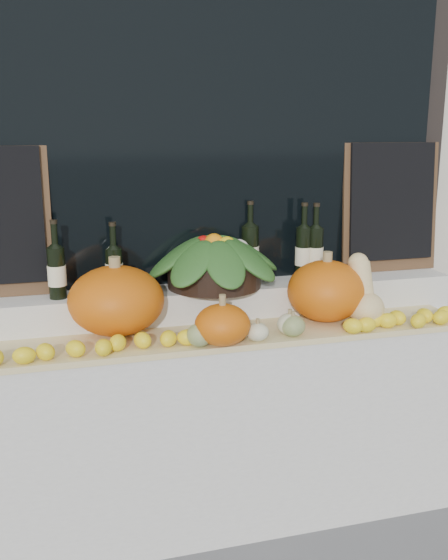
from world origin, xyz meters
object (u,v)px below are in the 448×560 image
Objects in this scene: produce_bowl at (214,260)px; wine_bottle_tall at (250,252)px; butternut_squash at (364,296)px; pumpkin_left at (116,300)px; pumpkin_right at (326,291)px.

wine_bottle_tall is at bearing 22.43° from produce_bowl.
wine_bottle_tall is at bearing 138.52° from butternut_squash.
pumpkin_left is at bearing 172.53° from butternut_squash.
pumpkin_right is at bearing -23.86° from produce_bowl.
pumpkin_left is 1.32× the size of butternut_squash.
pumpkin_right is at bearing 151.60° from butternut_squash.
pumpkin_right is 0.16m from butternut_squash.
pumpkin_left reaches higher than pumpkin_right.
pumpkin_right is at bearing -46.96° from wine_bottle_tall.
pumpkin_left is 0.90m from pumpkin_right.
pumpkin_left is 0.62× the size of produce_bowl.
butternut_squash is at bearing -7.47° from pumpkin_left.
pumpkin_right is at bearing -3.81° from pumpkin_left.
wine_bottle_tall is (-0.26, 0.28, 0.13)m from pumpkin_right.
wine_bottle_tall is (-0.40, 0.36, 0.14)m from butternut_squash.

